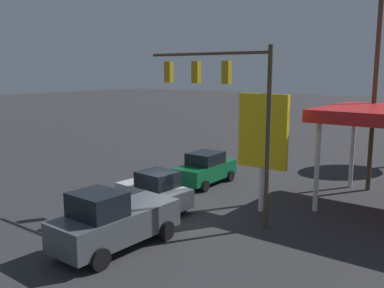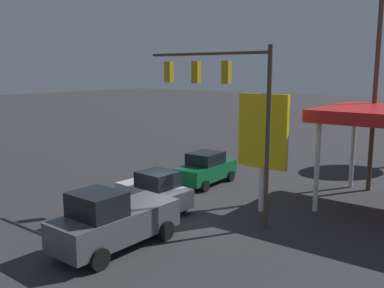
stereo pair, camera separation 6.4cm
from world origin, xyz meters
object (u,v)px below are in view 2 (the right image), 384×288
Objects in this scene: traffic_signal_assembly at (223,93)px; hatchback_crossing at (155,191)px; utility_pole at (376,80)px; pickup_parked at (113,221)px; price_sign at (263,134)px; sedan_far at (206,168)px.

traffic_signal_assembly is 2.00× the size of hatchback_crossing.
utility_pole is at bearing -114.68° from traffic_signal_assembly.
pickup_parked reaches higher than hatchback_crossing.
price_sign is 5.91m from hatchback_crossing.
utility_pole reaches higher than traffic_signal_assembly.
pickup_parked is (1.30, 5.50, -4.66)m from traffic_signal_assembly.
traffic_signal_assembly is 1.49× the size of pickup_parked.
utility_pole is 16.22m from pickup_parked.
utility_pole is 8.05m from price_sign.
utility_pole is 2.27× the size of pickup_parked.
pickup_parked reaches higher than sedan_far.
price_sign is 1.27× the size of sedan_far.
utility_pole is 3.05× the size of hatchback_crossing.
sedan_far is at bearing -46.74° from traffic_signal_assembly.
price_sign is 6.31m from sedan_far.
price_sign reaches higher than pickup_parked.
utility_pole is 10.75m from sedan_far.
price_sign is at bearing -140.66° from hatchback_crossing.
pickup_parked is (2.33, 7.38, -2.68)m from price_sign.
hatchback_crossing is (7.26, 10.08, -5.28)m from utility_pole.
utility_pole is at bearing -122.46° from hatchback_crossing.
hatchback_crossing reaches higher than sedan_far.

